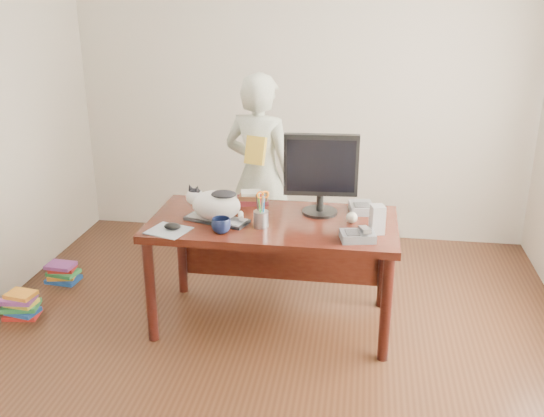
% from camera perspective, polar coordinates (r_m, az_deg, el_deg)
% --- Properties ---
extents(room, '(4.50, 4.50, 4.50)m').
position_cam_1_polar(room, '(3.18, -1.52, 5.09)').
color(room, black).
rests_on(room, ground).
extents(desk, '(1.60, 0.80, 0.75)m').
position_cam_1_polar(desk, '(4.06, 0.28, -2.67)').
color(desk, black).
rests_on(desk, ground).
extents(keyboard, '(0.44, 0.27, 0.02)m').
position_cam_1_polar(keyboard, '(3.93, -5.21, -1.03)').
color(keyboard, black).
rests_on(keyboard, desk).
extents(cat, '(0.41, 0.28, 0.23)m').
position_cam_1_polar(cat, '(3.89, -5.44, 0.48)').
color(cat, white).
rests_on(cat, keyboard).
extents(monitor, '(0.49, 0.25, 0.55)m').
position_cam_1_polar(monitor, '(3.95, 4.62, 3.63)').
color(monitor, black).
rests_on(monitor, desk).
extents(pen_cup, '(0.12, 0.12, 0.24)m').
position_cam_1_polar(pen_cup, '(3.80, -1.03, -0.80)').
color(pen_cup, gray).
rests_on(pen_cup, desk).
extents(mousepad, '(0.29, 0.28, 0.01)m').
position_cam_1_polar(mousepad, '(3.82, -9.72, -2.06)').
color(mousepad, '#A5ABB0').
rests_on(mousepad, desk).
extents(mouse, '(0.12, 0.10, 0.04)m').
position_cam_1_polar(mouse, '(3.82, -9.36, -1.66)').
color(mouse, black).
rests_on(mouse, mousepad).
extents(coffee_mug, '(0.17, 0.17, 0.09)m').
position_cam_1_polar(coffee_mug, '(3.73, -4.81, -1.59)').
color(coffee_mug, black).
rests_on(coffee_mug, desk).
extents(phone, '(0.23, 0.20, 0.09)m').
position_cam_1_polar(phone, '(3.65, 8.12, -2.51)').
color(phone, slate).
rests_on(phone, desk).
extents(speaker, '(0.10, 0.11, 0.18)m').
position_cam_1_polar(speaker, '(3.76, 9.88, -1.01)').
color(speaker, '#A6A6A9').
rests_on(speaker, desk).
extents(baseball, '(0.07, 0.07, 0.07)m').
position_cam_1_polar(baseball, '(3.91, 7.52, -0.85)').
color(baseball, white).
rests_on(baseball, desk).
extents(book_stack, '(0.25, 0.20, 0.08)m').
position_cam_1_polar(book_stack, '(4.24, -1.80, 1.01)').
color(book_stack, '#471317').
rests_on(book_stack, desk).
extents(calculator, '(0.18, 0.22, 0.06)m').
position_cam_1_polar(calculator, '(4.12, 8.37, 0.09)').
color(calculator, slate).
rests_on(calculator, desk).
extents(person, '(0.67, 0.54, 1.60)m').
position_cam_1_polar(person, '(4.68, -1.16, 3.03)').
color(person, white).
rests_on(person, ground).
extents(held_book, '(0.17, 0.13, 0.21)m').
position_cam_1_polar(held_book, '(4.45, -1.56, 5.49)').
color(held_book, gold).
rests_on(held_book, person).
extents(book_pile_a, '(0.27, 0.22, 0.18)m').
position_cam_1_polar(book_pile_a, '(4.62, -22.54, -8.40)').
color(book_pile_a, maroon).
rests_on(book_pile_a, ground).
extents(book_pile_b, '(0.26, 0.20, 0.15)m').
position_cam_1_polar(book_pile_b, '(5.04, -19.10, -5.74)').
color(book_pile_b, navy).
rests_on(book_pile_b, ground).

